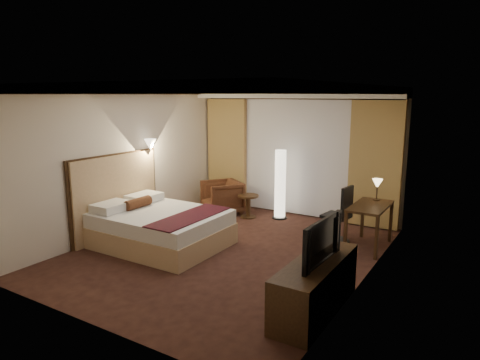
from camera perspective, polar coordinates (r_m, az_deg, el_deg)
The scene contains 21 objects.
floor at distance 7.25m, azimuth -1.67°, elevation -9.48°, with size 4.50×5.50×0.01m, color black.
ceiling at distance 6.78m, azimuth -1.81°, elevation 12.37°, with size 4.50×5.50×0.01m, color white.
back_wall at distance 9.28m, azimuth 7.62°, elevation 3.64°, with size 4.50×0.02×2.70m, color beige.
left_wall at distance 8.32m, azimuth -14.82°, elevation 2.48°, with size 0.02×5.50×2.70m, color beige.
right_wall at distance 5.98m, azimuth 16.61°, elevation -0.97°, with size 0.02×5.50×2.70m, color beige.
crown_molding at distance 6.78m, azimuth -1.81°, elevation 11.87°, with size 4.50×5.50×0.12m, color black, non-canonical shape.
soffit at distance 8.97m, azimuth 7.17°, elevation 11.39°, with size 4.50×0.50×0.20m, color white.
curtain_sheer at distance 9.23m, azimuth 7.40°, elevation 2.97°, with size 2.48×0.04×2.45m, color silver.
curtain_left_drape at distance 9.98m, azimuth -1.69°, elevation 3.69°, with size 1.00×0.14×2.45m, color #A8944D.
curtain_right_drape at distance 8.62m, azimuth 17.59°, elevation 1.95°, with size 1.00×0.14×2.45m, color #A8944D.
wall_sconce at distance 8.51m, azimuth -11.87°, elevation 4.63°, with size 0.24×0.24×0.24m, color white, non-canonical shape.
bed at distance 7.55m, azimuth -10.45°, elevation -6.34°, with size 2.10×1.64×0.61m, color white, non-canonical shape.
headboard at distance 8.17m, azimuth -16.12°, elevation -2.05°, with size 0.12×1.94×1.50m, color tan, non-canonical shape.
armchair at distance 9.40m, azimuth -2.41°, elevation -2.08°, with size 0.77×0.72×0.79m, color #432514.
side_table at distance 9.10m, azimuth 1.10°, elevation -3.51°, with size 0.45×0.45×0.49m, color black, non-canonical shape.
floor_lamp at distance 8.96m, azimuth 5.38°, elevation -0.58°, with size 0.31×0.31×1.47m, color white, non-canonical shape.
desk at distance 7.63m, azimuth 16.83°, elevation -5.93°, with size 0.55×1.08×0.75m, color black, non-canonical shape.
desk_lamp at distance 7.87m, azimuth 17.79°, elevation -1.37°, with size 0.18×0.18×0.34m, color #FFD899, non-canonical shape.
office_chair at distance 7.70m, azimuth 12.70°, elevation -4.44°, with size 0.50×0.50×1.04m, color black, non-canonical shape.
dresser at distance 5.35m, azimuth 10.04°, elevation -13.78°, with size 0.50×1.65×0.64m, color black, non-canonical shape.
television at distance 5.14m, azimuth 9.96°, elevation -7.59°, with size 0.99×0.57×0.13m, color black.
Camera 1 is at (3.72, -5.67, 2.57)m, focal length 32.00 mm.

